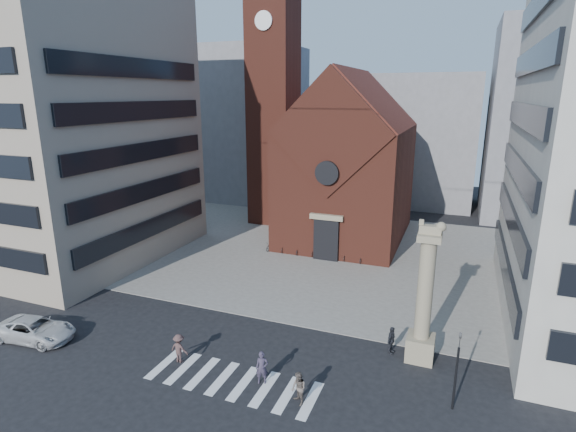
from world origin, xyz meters
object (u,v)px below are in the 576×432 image
(lion_column, at_px, (424,306))
(pedestrian_1, at_px, (299,389))
(pedestrian_0, at_px, (262,368))
(pedestrian_2, at_px, (391,340))
(scooter_0, at_px, (271,246))
(white_car, at_px, (35,330))
(traffic_light, at_px, (457,369))

(lion_column, relative_size, pedestrian_1, 4.89)
(pedestrian_0, xyz_separation_m, pedestrian_1, (2.46, -0.90, -0.05))
(lion_column, bearing_deg, pedestrian_2, -179.70)
(scooter_0, bearing_deg, pedestrian_0, -61.26)
(white_car, bearing_deg, pedestrian_0, -91.38)
(pedestrian_1, xyz_separation_m, scooter_0, (-10.61, 20.98, -0.40))
(traffic_light, xyz_separation_m, pedestrian_1, (-7.40, -2.44, -1.40))
(lion_column, height_order, white_car, lion_column)
(pedestrian_2, xyz_separation_m, scooter_0, (-14.30, 14.54, -0.39))
(traffic_light, relative_size, pedestrian_1, 2.42)
(pedestrian_2, bearing_deg, scooter_0, 57.29)
(lion_column, xyz_separation_m, pedestrian_1, (-5.41, -6.44, -2.57))
(white_car, height_order, scooter_0, white_car)
(pedestrian_1, distance_m, pedestrian_2, 7.42)
(pedestrian_2, relative_size, scooter_0, 1.05)
(traffic_light, distance_m, scooter_0, 25.91)
(white_car, relative_size, pedestrian_1, 2.91)
(lion_column, xyz_separation_m, pedestrian_2, (-1.72, -0.01, -2.57))
(white_car, bearing_deg, traffic_light, -89.64)
(lion_column, relative_size, traffic_light, 2.02)
(pedestrian_0, relative_size, pedestrian_2, 1.06)
(lion_column, relative_size, pedestrian_2, 4.91)
(white_car, distance_m, pedestrian_2, 22.72)
(white_car, bearing_deg, scooter_0, -24.97)
(lion_column, xyz_separation_m, traffic_light, (1.99, -4.00, -1.17))
(traffic_light, height_order, white_car, traffic_light)
(lion_column, distance_m, pedestrian_0, 9.95)
(lion_column, distance_m, traffic_light, 4.62)
(lion_column, relative_size, scooter_0, 5.17)
(lion_column, xyz_separation_m, pedestrian_0, (-7.87, -5.54, -2.52))
(pedestrian_2, bearing_deg, pedestrian_1, 162.91)
(traffic_light, bearing_deg, pedestrian_2, 132.89)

